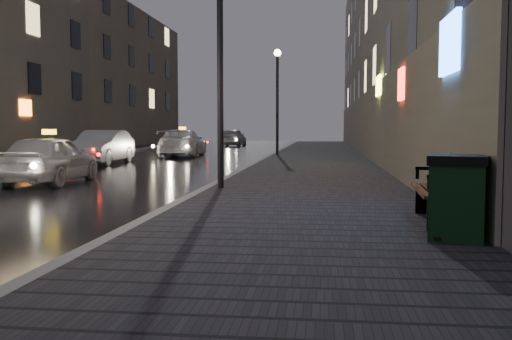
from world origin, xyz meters
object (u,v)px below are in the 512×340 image
Objects in this scene: lamp_near at (220,39)px; bench at (445,188)px; taxi_near at (50,159)px; taxi_mid at (183,143)px; lamp_far at (277,88)px; car_left_mid at (102,147)px; trash_bin at (458,197)px; car_far at (233,138)px.

lamp_near reaches higher than bench.
taxi_near is 0.80× the size of taxi_mid.
taxi_mid is (-5.05, 0.61, -2.78)m from lamp_far.
lamp_near reaches higher than car_left_mid.
lamp_near is 12.41m from car_left_mid.
taxi_mid is at bearing 129.12° from trash_bin.
trash_bin is 11.74m from taxi_near.
car_left_mid is at bearing -138.61° from lamp_far.
trash_bin is (3.95, -21.63, -2.81)m from lamp_far.
car_far is (0.13, 30.54, 0.06)m from taxi_near.
lamp_near is at bearing 100.09° from car_far.
taxi_near is 14.69m from taxi_mid.
taxi_near is 30.54m from car_far.
car_far reaches higher than car_left_mid.
lamp_near is at bearing -56.86° from car_left_mid.
car_far reaches higher than taxi_mid.
bench is 1.35m from trash_bin.
lamp_near reaches higher than car_far.
car_far is (-4.92, 16.46, -2.76)m from lamp_far.
lamp_near is at bearing 142.15° from trash_bin.
lamp_near is at bearing -90.00° from lamp_far.
car_left_mid is at bearing 71.31° from taxi_mid.
taxi_mid is (-9.13, 20.89, 0.07)m from bench.
lamp_far is 20.89m from bench.
taxi_near is at bearing -78.82° from car_left_mid.
lamp_near is 7.43m from trash_bin.
lamp_far is 22.16m from trash_bin.
lamp_near is at bearing 103.19° from taxi_mid.
car_left_mid is at bearing 86.64° from car_far.
car_left_mid is 22.55m from car_far.
bench is at bearing 101.75° from trash_bin.
taxi_mid reaches higher than car_left_mid.
taxi_near is (-9.00, 7.54, -0.01)m from trash_bin.
lamp_near is at bearing 137.14° from bench.
car_left_mid is 0.88× the size of taxi_mid.
lamp_far reaches higher than taxi_mid.
trash_bin is at bearing -91.74° from bench.
taxi_mid is 15.85m from car_far.
lamp_far is 17.40m from car_far.
bench is 1.88× the size of trash_bin.
lamp_near is at bearing 156.22° from taxi_near.
lamp_far is at bearing 117.43° from trash_bin.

